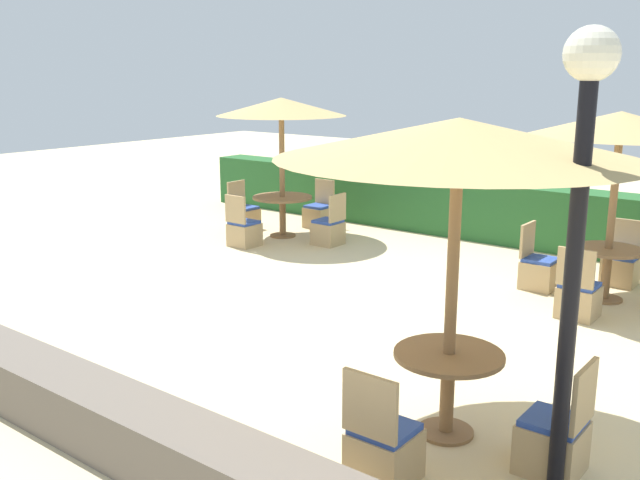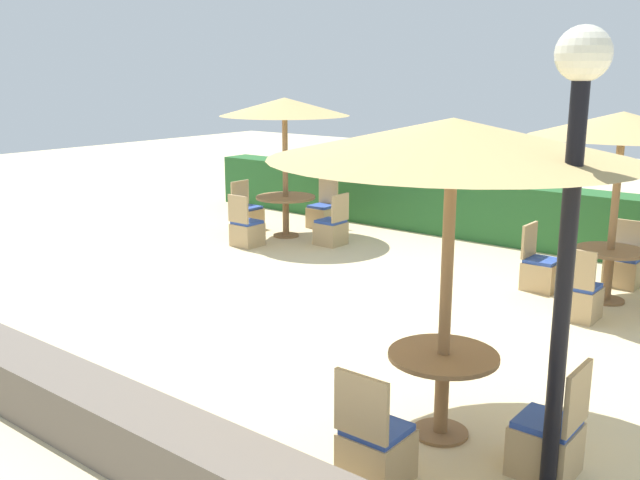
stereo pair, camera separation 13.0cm
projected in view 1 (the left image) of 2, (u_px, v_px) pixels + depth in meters
The scene contains 19 objects.
ground_plane at pixel (291, 318), 8.93m from camera, with size 40.00×40.00×0.00m, color beige.
hedge_row at pixel (484, 210), 13.04m from camera, with size 13.00×0.70×1.06m, color #28602D.
stone_border at pixel (50, 392), 6.33m from camera, with size 10.00×0.56×0.51m, color #6B6056.
lamp_post at pixel (581, 177), 4.72m from camera, with size 0.36×0.36×3.32m.
parasol_back_right at pixel (621, 125), 9.12m from camera, with size 2.35×2.35×2.53m.
round_table_back_right at pixel (607, 262), 9.54m from camera, with size 0.91×0.91×0.72m.
patio_chair_back_right_north at pixel (621, 267), 10.30m from camera, with size 0.46×0.46×0.93m.
patio_chair_back_right_south at pixel (578, 298), 8.91m from camera, with size 0.46×0.46×0.93m.
patio_chair_back_right_west at pixel (539, 271), 10.11m from camera, with size 0.46×0.46×0.93m.
parasol_front_right at pixel (459, 140), 5.54m from camera, with size 2.92×2.92×2.68m.
round_table_front_right at pixel (448, 373), 5.99m from camera, with size 0.93×0.93×0.74m.
patio_chair_front_right_south at pixel (383, 449), 5.35m from camera, with size 0.46×0.46×0.93m.
patio_chair_front_right_east at pixel (554, 441), 5.48m from camera, with size 0.46×0.46×0.93m.
parasol_back_left at pixel (281, 108), 12.79m from camera, with size 2.35×2.35×2.55m.
round_table_back_left at pixel (282, 205), 13.21m from camera, with size 1.10×1.10×0.76m.
patio_chair_back_left_north at pixel (319, 214), 14.05m from camera, with size 0.46×0.46×0.93m.
patio_chair_back_left_south at pixel (244, 232), 12.54m from camera, with size 0.46×0.46×0.93m.
patio_chair_back_left_east at pixel (329, 230), 12.65m from camera, with size 0.46×0.46×0.93m.
patio_chair_back_left_west at pixel (244, 216), 13.89m from camera, with size 0.46×0.46×0.93m.
Camera 1 is at (5.48, -6.45, 3.04)m, focal length 40.00 mm.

